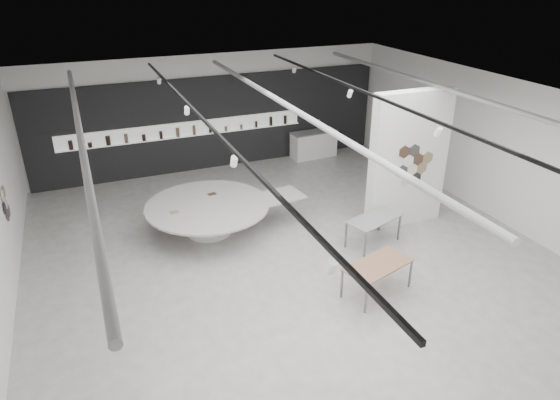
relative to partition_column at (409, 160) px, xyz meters
name	(u,v)px	position (x,y,z in m)	size (l,w,h in m)	color
room	(298,186)	(-3.59, -1.00, 0.27)	(12.02, 14.02, 3.82)	#B3B0A9
back_wall_display	(212,123)	(-3.58, 5.94, -0.26)	(11.80, 0.27, 3.10)	black
partition_column	(409,160)	(0.00, 0.00, 0.00)	(2.20, 0.38, 3.60)	white
display_island	(211,214)	(-4.92, 1.44, -1.27)	(4.36, 3.59, 0.81)	white
sample_table_wood	(378,266)	(-2.40, -2.49, -1.15)	(1.64, 1.14, 0.70)	#8F634A
sample_table_stone	(374,220)	(-1.37, -0.69, -1.15)	(1.53, 1.08, 0.71)	gray
kitchen_counter	(314,144)	(0.02, 5.51, -1.32)	(1.71, 0.77, 1.32)	white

